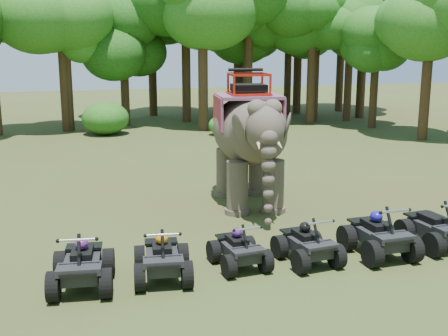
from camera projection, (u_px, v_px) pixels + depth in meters
The scene contains 29 objects.
ground at pixel (237, 249), 14.54m from camera, with size 110.00×110.00×0.00m, color #47381E.
elephant at pixel (249, 138), 18.28m from camera, with size 2.31×5.24×4.40m, color #4E4439, non-canonical shape.
atv_0 at pixel (82, 258), 12.09m from camera, with size 1.32×1.81×1.34m, color black, non-canonical shape.
atv_1 at pixel (162, 252), 12.55m from camera, with size 1.26×1.73×1.28m, color black, non-canonical shape.
atv_2 at pixel (239, 244), 13.24m from camera, with size 1.13×1.55×1.15m, color black, non-canonical shape.
atv_3 at pixel (308, 239), 13.50m from camera, with size 1.20×1.64×1.22m, color black, non-canonical shape.
atv_4 at pixel (379, 229), 13.93m from camera, with size 1.36×1.87×1.38m, color black, non-canonical shape.
atv_5 at pixel (436, 222), 14.56m from camera, with size 1.32×1.81×1.34m, color black, non-canonical shape.
tree_0 at pixel (124, 71), 36.25m from camera, with size 4.96×4.96×7.09m, color #195114, non-canonical shape.
tree_1 at pixel (186, 51), 37.64m from camera, with size 6.71×6.71×9.58m, color #195114, non-canonical shape.
tree_2 at pixel (248, 53), 36.94m from camera, with size 6.53×6.53×9.33m, color #195114, non-canonical shape.
tree_3 at pixel (312, 57), 36.88m from camera, with size 6.13×6.13×8.75m, color #195114, non-canonical shape.
tree_4 at pixel (375, 76), 35.20m from camera, with size 4.58×4.58×6.54m, color #195114, non-canonical shape.
tree_5 at pixel (428, 64), 30.41m from camera, with size 5.81×5.81×8.30m, color #195114, non-canonical shape.
tree_33 at pixel (63, 72), 33.76m from camera, with size 5.04×5.04×7.20m, color #195114, non-canonical shape.
tree_34 at pixel (316, 48), 38.15m from camera, with size 6.99×6.99×9.99m, color #195114, non-canonical shape.
tree_35 at pixel (349, 67), 38.45m from camera, with size 5.17×5.17×7.39m, color #195114, non-canonical shape.
tree_36 at pixel (238, 53), 40.67m from camera, with size 6.51×6.51×9.29m, color #195114, non-canonical shape.
tree_37 at pixel (66, 58), 33.80m from camera, with size 6.15×6.15×8.78m, color #195114, non-canonical shape.
tree_38 at pixel (241, 52), 44.20m from camera, with size 6.50×6.50×9.29m, color #195114, non-canonical shape.
tree_39 at pixel (363, 42), 39.78m from camera, with size 7.58×7.58×10.83m, color #195114, non-canonical shape.
tree_40 at pixel (123, 49), 38.99m from camera, with size 6.90×6.90×9.85m, color #195114, non-canonical shape.
tree_41 at pixel (341, 49), 43.98m from camera, with size 6.79×6.79×9.70m, color #195114, non-canonical shape.
tree_42 at pixel (247, 56), 39.19m from camera, with size 6.16×6.16×8.80m, color #195114, non-canonical shape.
tree_43 at pixel (249, 68), 38.69m from camera, with size 5.05×5.05×7.22m, color #195114, non-canonical shape.
tree_45 at pixel (298, 45), 42.36m from camera, with size 7.28×7.28×10.40m, color #195114, non-canonical shape.
tree_46 at pixel (203, 50), 33.77m from camera, with size 6.85×6.85×9.78m, color #195114, non-canonical shape.
tree_47 at pixel (288, 63), 42.10m from camera, with size 5.40×5.40×7.71m, color #195114, non-canonical shape.
tree_48 at pixel (152, 48), 41.11m from camera, with size 7.00×7.00×10.00m, color #195114, non-canonical shape.
Camera 1 is at (-4.22, -13.09, 5.17)m, focal length 45.00 mm.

